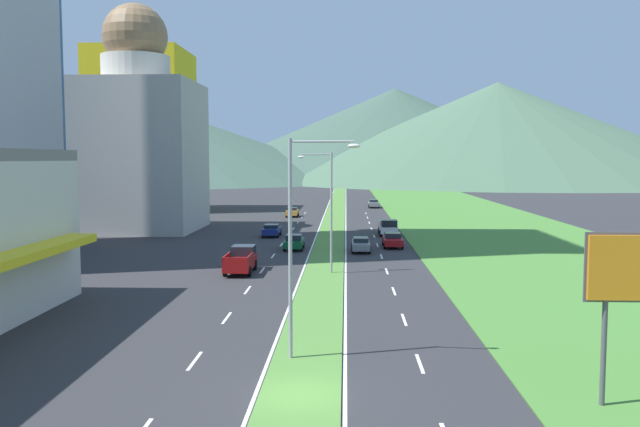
# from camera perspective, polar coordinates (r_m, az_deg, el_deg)

# --- Properties ---
(ground_plane) EXTENTS (600.00, 600.00, 0.00)m
(ground_plane) POSITION_cam_1_polar(r_m,az_deg,el_deg) (26.55, -1.74, -15.48)
(ground_plane) COLOR #2D2D30
(grass_median) EXTENTS (3.20, 240.00, 0.06)m
(grass_median) POSITION_cam_1_polar(r_m,az_deg,el_deg) (85.35, 1.07, -1.36)
(grass_median) COLOR #518438
(grass_median) RESTS_ON ground_plane
(grass_verge_right) EXTENTS (24.00, 240.00, 0.06)m
(grass_verge_right) POSITION_cam_1_polar(r_m,az_deg,el_deg) (87.39, 14.70, -1.37)
(grass_verge_right) COLOR #477F33
(grass_verge_right) RESTS_ON ground_plane
(lane_dash_left_3) EXTENTS (0.16, 2.80, 0.01)m
(lane_dash_left_3) POSITION_cam_1_polar(r_m,az_deg,el_deg) (31.26, -10.77, -12.39)
(lane_dash_left_3) COLOR silver
(lane_dash_left_3) RESTS_ON ground_plane
(lane_dash_left_4) EXTENTS (0.16, 2.80, 0.01)m
(lane_dash_left_4) POSITION_cam_1_polar(r_m,az_deg,el_deg) (38.89, -8.06, -8.92)
(lane_dash_left_4) COLOR silver
(lane_dash_left_4) RESTS_ON ground_plane
(lane_dash_left_5) EXTENTS (0.16, 2.80, 0.01)m
(lane_dash_left_5) POSITION_cam_1_polar(r_m,az_deg,el_deg) (46.67, -6.28, -6.59)
(lane_dash_left_5) COLOR silver
(lane_dash_left_5) RESTS_ON ground_plane
(lane_dash_left_6) EXTENTS (0.16, 2.80, 0.01)m
(lane_dash_left_6) POSITION_cam_1_polar(r_m,az_deg,el_deg) (54.53, -5.01, -4.92)
(lane_dash_left_6) COLOR silver
(lane_dash_left_6) RESTS_ON ground_plane
(lane_dash_left_7) EXTENTS (0.16, 2.80, 0.01)m
(lane_dash_left_7) POSITION_cam_1_polar(r_m,az_deg,el_deg) (62.45, -4.08, -3.67)
(lane_dash_left_7) COLOR silver
(lane_dash_left_7) RESTS_ON ground_plane
(lane_dash_left_8) EXTENTS (0.16, 2.80, 0.01)m
(lane_dash_left_8) POSITION_cam_1_polar(r_m,az_deg,el_deg) (70.41, -3.35, -2.70)
(lane_dash_left_8) COLOR silver
(lane_dash_left_8) RESTS_ON ground_plane
(lane_dash_left_9) EXTENTS (0.16, 2.80, 0.01)m
(lane_dash_left_9) POSITION_cam_1_polar(r_m,az_deg,el_deg) (78.39, -2.78, -1.93)
(lane_dash_left_9) COLOR silver
(lane_dash_left_9) RESTS_ON ground_plane
(lane_dash_left_10) EXTENTS (0.16, 2.80, 0.01)m
(lane_dash_left_10) POSITION_cam_1_polar(r_m,az_deg,el_deg) (86.39, -2.31, -1.30)
(lane_dash_left_10) COLOR silver
(lane_dash_left_10) RESTS_ON ground_plane
(lane_dash_left_11) EXTENTS (0.16, 2.80, 0.01)m
(lane_dash_left_11) POSITION_cam_1_polar(r_m,az_deg,el_deg) (94.41, -1.92, -0.78)
(lane_dash_left_11) COLOR silver
(lane_dash_left_11) RESTS_ON ground_plane
(lane_dash_left_12) EXTENTS (0.16, 2.80, 0.01)m
(lane_dash_left_12) POSITION_cam_1_polar(r_m,az_deg,el_deg) (102.43, -1.59, -0.34)
(lane_dash_left_12) COLOR silver
(lane_dash_left_12) RESTS_ON ground_plane
(lane_dash_left_13) EXTENTS (0.16, 2.80, 0.01)m
(lane_dash_left_13) POSITION_cam_1_polar(r_m,az_deg,el_deg) (110.46, -1.31, 0.04)
(lane_dash_left_13) COLOR silver
(lane_dash_left_13) RESTS_ON ground_plane
(lane_dash_right_3) EXTENTS (0.16, 2.80, 0.01)m
(lane_dash_right_3) POSITION_cam_1_polar(r_m,az_deg,el_deg) (30.68, 8.62, -12.70)
(lane_dash_right_3) COLOR silver
(lane_dash_right_3) RESTS_ON ground_plane
(lane_dash_right_4) EXTENTS (0.16, 2.80, 0.01)m
(lane_dash_right_4) POSITION_cam_1_polar(r_m,az_deg,el_deg) (38.42, 7.28, -9.08)
(lane_dash_right_4) COLOR silver
(lane_dash_right_4) RESTS_ON ground_plane
(lane_dash_right_5) EXTENTS (0.16, 2.80, 0.01)m
(lane_dash_right_5) POSITION_cam_1_polar(r_m,az_deg,el_deg) (46.28, 6.40, -6.68)
(lane_dash_right_5) COLOR silver
(lane_dash_right_5) RESTS_ON ground_plane
(lane_dash_right_6) EXTENTS (0.16, 2.80, 0.01)m
(lane_dash_right_6) POSITION_cam_1_polar(r_m,az_deg,el_deg) (54.20, 5.78, -4.98)
(lane_dash_right_6) COLOR silver
(lane_dash_right_6) RESTS_ON ground_plane
(lane_dash_right_7) EXTENTS (0.16, 2.80, 0.01)m
(lane_dash_right_7) POSITION_cam_1_polar(r_m,az_deg,el_deg) (62.17, 5.33, -3.72)
(lane_dash_right_7) COLOR silver
(lane_dash_right_7) RESTS_ON ground_plane
(lane_dash_right_8) EXTENTS (0.16, 2.80, 0.01)m
(lane_dash_right_8) POSITION_cam_1_polar(r_m,az_deg,el_deg) (70.16, 4.98, -2.74)
(lane_dash_right_8) COLOR silver
(lane_dash_right_8) RESTS_ON ground_plane
(lane_dash_right_9) EXTENTS (0.16, 2.80, 0.01)m
(lane_dash_right_9) POSITION_cam_1_polar(r_m,az_deg,el_deg) (78.16, 4.70, -1.96)
(lane_dash_right_9) COLOR silver
(lane_dash_right_9) RESTS_ON ground_plane
(lane_dash_right_10) EXTENTS (0.16, 2.80, 0.01)m
(lane_dash_right_10) POSITION_cam_1_polar(r_m,az_deg,el_deg) (86.18, 4.47, -1.33)
(lane_dash_right_10) COLOR silver
(lane_dash_right_10) RESTS_ON ground_plane
(lane_dash_right_11) EXTENTS (0.16, 2.80, 0.01)m
(lane_dash_right_11) POSITION_cam_1_polar(r_m,az_deg,el_deg) (94.22, 4.28, -0.80)
(lane_dash_right_11) COLOR silver
(lane_dash_right_11) RESTS_ON ground_plane
(lane_dash_right_12) EXTENTS (0.16, 2.80, 0.01)m
(lane_dash_right_12) POSITION_cam_1_polar(r_m,az_deg,el_deg) (102.25, 4.12, -0.36)
(lane_dash_right_12) COLOR silver
(lane_dash_right_12) RESTS_ON ground_plane
(lane_dash_right_13) EXTENTS (0.16, 2.80, 0.01)m
(lane_dash_right_13) POSITION_cam_1_polar(r_m,az_deg,el_deg) (110.30, 3.99, 0.02)
(lane_dash_right_13) COLOR silver
(lane_dash_right_13) RESTS_ON ground_plane
(edge_line_median_left) EXTENTS (0.16, 240.00, 0.01)m
(edge_line_median_left) POSITION_cam_1_polar(r_m,az_deg,el_deg) (85.41, -0.11, -1.37)
(edge_line_median_left) COLOR silver
(edge_line_median_left) RESTS_ON ground_plane
(edge_line_median_right) EXTENTS (0.16, 240.00, 0.01)m
(edge_line_median_right) POSITION_cam_1_polar(r_m,az_deg,el_deg) (85.34, 2.24, -1.38)
(edge_line_median_right) COLOR silver
(edge_line_median_right) RESTS_ON ground_plane
(domed_building) EXTENTS (15.16, 15.16, 28.50)m
(domed_building) POSITION_cam_1_polar(r_m,az_deg,el_deg) (87.51, -15.49, 6.12)
(domed_building) COLOR #B7B2A8
(domed_building) RESTS_ON ground_plane
(midrise_colored) EXTENTS (15.71, 15.71, 27.76)m
(midrise_colored) POSITION_cam_1_polar(r_m,az_deg,el_deg) (119.85, -15.07, 6.89)
(midrise_colored) COLOR yellow
(midrise_colored) RESTS_ON ground_plane
(hill_far_left) EXTENTS (190.35, 190.35, 32.29)m
(hill_far_left) POSITION_cam_1_polar(r_m,az_deg,el_deg) (289.29, -14.77, 6.03)
(hill_far_left) COLOR #3D5647
(hill_far_left) RESTS_ON ground_plane
(hill_far_center) EXTENTS (193.26, 193.26, 41.25)m
(hill_far_center) POSITION_cam_1_polar(r_m,az_deg,el_deg) (310.12, 6.46, 6.90)
(hill_far_center) COLOR #3D5647
(hill_far_center) RESTS_ON ground_plane
(hill_far_right) EXTENTS (185.37, 185.37, 39.27)m
(hill_far_right) POSITION_cam_1_polar(r_m,az_deg,el_deg) (274.75, 15.03, 6.83)
(hill_far_right) COLOR #47664C
(hill_far_right) RESTS_ON ground_plane
(street_lamp_near) EXTENTS (3.23, 0.51, 10.09)m
(street_lamp_near) POSITION_cam_1_polar(r_m,az_deg,el_deg) (29.80, -1.95, -1.78)
(street_lamp_near) COLOR #99999E
(street_lamp_near) RESTS_ON ground_plane
(street_lamp_mid) EXTENTS (2.75, 0.28, 9.64)m
(street_lamp_mid) POSITION_cam_1_polar(r_m,az_deg,el_deg) (52.36, 0.68, 0.76)
(street_lamp_mid) COLOR #99999E
(street_lamp_mid) RESTS_ON ground_plane
(car_0) EXTENTS (1.86, 4.61, 1.39)m
(car_0) POSITION_cam_1_polar(r_m,az_deg,el_deg) (65.22, 3.54, -2.66)
(car_0) COLOR slate
(car_0) RESTS_ON ground_plane
(car_1) EXTENTS (2.02, 4.79, 1.49)m
(car_1) POSITION_cam_1_polar(r_m,az_deg,el_deg) (68.82, 6.28, -2.26)
(car_1) COLOR maroon
(car_1) RESTS_ON ground_plane
(car_2) EXTENTS (1.94, 4.12, 1.54)m
(car_2) POSITION_cam_1_polar(r_m,az_deg,el_deg) (66.53, -2.25, -2.47)
(car_2) COLOR #0C5128
(car_2) RESTS_ON ground_plane
(car_3) EXTENTS (1.90, 4.04, 1.47)m
(car_3) POSITION_cam_1_polar(r_m,az_deg,el_deg) (103.51, -2.41, 0.13)
(car_3) COLOR #C6842D
(car_3) RESTS_ON ground_plane
(car_4) EXTENTS (1.93, 4.76, 1.49)m
(car_4) POSITION_cam_1_polar(r_m,az_deg,el_deg) (123.00, 4.65, 0.87)
(car_4) COLOR slate
(car_4) RESTS_ON ground_plane
(car_5) EXTENTS (2.00, 4.54, 1.42)m
(car_5) POSITION_cam_1_polar(r_m,az_deg,el_deg) (77.97, -4.20, -1.43)
(car_5) COLOR navy
(car_5) RESTS_ON ground_plane
(pickup_truck_0) EXTENTS (2.18, 5.40, 2.00)m
(pickup_truck_0) POSITION_cam_1_polar(r_m,az_deg,el_deg) (53.77, -6.83, -4.02)
(pickup_truck_0) COLOR maroon
(pickup_truck_0) RESTS_ON ground_plane
(pickup_truck_1) EXTENTS (2.18, 5.40, 2.00)m
(pickup_truck_1) POSITION_cam_1_polar(r_m,az_deg,el_deg) (78.92, 5.91, -1.19)
(pickup_truck_1) COLOR silver
(pickup_truck_1) RESTS_ON ground_plane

